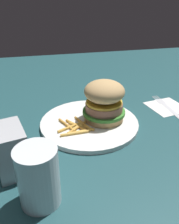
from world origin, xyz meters
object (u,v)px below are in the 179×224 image
object	(u,v)px
drink_glass	(39,180)
napkin_dispenser	(10,150)
sandwich	(104,101)
fork	(167,106)
fries_pile	(76,127)
napkin	(167,107)
plate	(90,123)

from	to	relation	value
drink_glass	napkin_dispenser	world-z (taller)	drink_glass
sandwich	drink_glass	distance (m)	0.31
napkin_dispenser	fork	bearing A→B (deg)	-80.71
napkin_dispenser	drink_glass	bearing A→B (deg)	-164.75
fries_pile	napkin	bearing A→B (deg)	14.48
plate	fork	xyz separation A→B (m)	(0.27, 0.06, -0.00)
plate	napkin	bearing A→B (deg)	11.25
napkin_dispenser	fries_pile	bearing A→B (deg)	-67.64
fork	plate	bearing A→B (deg)	-168.42
napkin	fries_pile	bearing A→B (deg)	-165.52
napkin_dispenser	plate	bearing A→B (deg)	-68.31
fries_pile	napkin_dispenser	xyz separation A→B (m)	(-0.16, -0.11, 0.03)
sandwich	napkin	world-z (taller)	sandwich
drink_glass	fork	bearing A→B (deg)	35.02
fries_pile	drink_glass	xyz separation A→B (m)	(-0.10, -0.21, 0.03)
sandwich	fries_pile	size ratio (longest dim) A/B	1.23
sandwich	napkin	bearing A→B (deg)	11.54
napkin	napkin_dispenser	distance (m)	0.51
sandwich	fork	xyz separation A→B (m)	(0.23, 0.05, -0.07)
fork	sandwich	bearing A→B (deg)	-168.07
napkin	drink_glass	distance (m)	0.51
plate	napkin_dispenser	world-z (taller)	napkin_dispenser
fork	napkin_dispenser	size ratio (longest dim) A/B	1.73
sandwich	drink_glass	xyz separation A→B (m)	(-0.19, -0.24, -0.02)
plate	fries_pile	size ratio (longest dim) A/B	2.81
fork	drink_glass	distance (m)	0.51
plate	drink_glass	world-z (taller)	drink_glass
plate	drink_glass	bearing A→B (deg)	-121.66
fries_pile	napkin_dispenser	size ratio (longest dim) A/B	0.97
fork	napkin_dispenser	bearing A→B (deg)	-157.58
fries_pile	drink_glass	distance (m)	0.24
drink_glass	napkin_dispenser	xyz separation A→B (m)	(-0.05, 0.10, 0.00)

